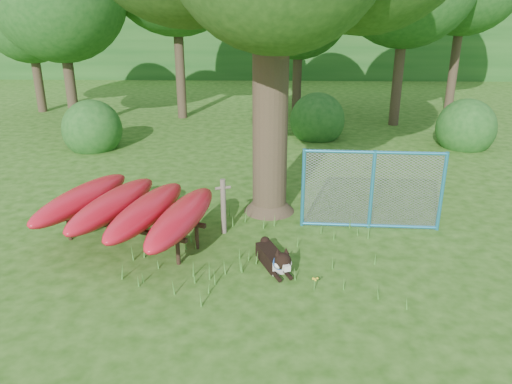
{
  "coord_description": "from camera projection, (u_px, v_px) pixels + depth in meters",
  "views": [
    {
      "loc": [
        0.44,
        -7.28,
        4.23
      ],
      "look_at": [
        0.2,
        1.2,
        1.0
      ],
      "focal_mm": 35.0,
      "sensor_mm": 36.0,
      "label": 1
    }
  ],
  "objects": [
    {
      "name": "wooden_post",
      "position": [
        223.0,
        205.0,
        9.58
      ],
      "size": [
        0.3,
        0.16,
        1.11
      ],
      "rotation": [
        0.0,
        0.0,
        0.34
      ],
      "color": "brown",
      "rests_on": "ground"
    },
    {
      "name": "shrub_mid",
      "position": [
        316.0,
        138.0,
        16.67
      ],
      "size": [
        1.8,
        1.8,
        1.8
      ],
      "primitive_type": "sphere",
      "color": "#1A4E19",
      "rests_on": "ground"
    },
    {
      "name": "bg_tree_f",
      "position": [
        29.0,
        16.0,
        19.38
      ],
      "size": [
        3.6,
        3.6,
        5.55
      ],
      "color": "#372B1E",
      "rests_on": "ground"
    },
    {
      "name": "shrub_left",
      "position": [
        94.0,
        148.0,
        15.46
      ],
      "size": [
        1.8,
        1.8,
        1.8
      ],
      "primitive_type": "sphere",
      "color": "#1A4E19",
      "rests_on": "ground"
    },
    {
      "name": "wooded_hillside",
      "position": [
        265.0,
        22.0,
        33.41
      ],
      "size": [
        80.0,
        12.0,
        6.0
      ],
      "primitive_type": "cube",
      "color": "#1A4E19",
      "rests_on": "ground"
    },
    {
      "name": "fence_section",
      "position": [
        372.0,
        190.0,
        9.73
      ],
      "size": [
        2.75,
        0.21,
        2.68
      ],
      "rotation": [
        0.0,
        0.0,
        -0.05
      ],
      "color": "#288ABE",
      "rests_on": "ground"
    },
    {
      "name": "shrub_right",
      "position": [
        463.0,
        147.0,
        15.61
      ],
      "size": [
        1.8,
        1.8,
        1.8
      ],
      "primitive_type": "sphere",
      "color": "#1A4E19",
      "rests_on": "ground"
    },
    {
      "name": "ground",
      "position": [
        242.0,
        273.0,
        8.32
      ],
      "size": [
        80.0,
        80.0,
        0.0
      ],
      "primitive_type": "plane",
      "color": "#204B0F",
      "rests_on": "ground"
    },
    {
      "name": "kayak_rack",
      "position": [
        129.0,
        208.0,
        9.08
      ],
      "size": [
        3.38,
        3.66,
        0.96
      ],
      "rotation": [
        0.0,
        0.0,
        -0.38
      ],
      "color": "black",
      "rests_on": "ground"
    },
    {
      "name": "bg_tree_c",
      "position": [
        299.0,
        6.0,
        18.96
      ],
      "size": [
        4.0,
        4.0,
        6.12
      ],
      "color": "#372B1E",
      "rests_on": "ground"
    },
    {
      "name": "wildflower_clump",
      "position": [
        315.0,
        280.0,
        7.77
      ],
      "size": [
        0.1,
        0.11,
        0.23
      ],
      "rotation": [
        0.0,
        0.0,
        -0.29
      ],
      "color": "#42812A",
      "rests_on": "ground"
    },
    {
      "name": "husky_dog",
      "position": [
        275.0,
        259.0,
        8.39
      ],
      "size": [
        0.64,
        1.18,
        0.54
      ],
      "rotation": [
        0.0,
        0.0,
        0.38
      ],
      "color": "black",
      "rests_on": "ground"
    }
  ]
}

